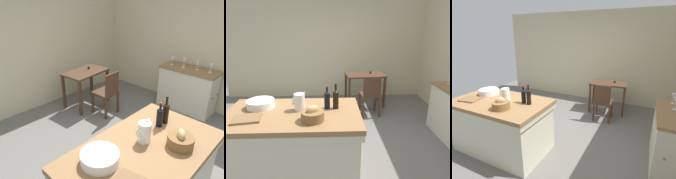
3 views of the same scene
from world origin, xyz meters
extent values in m
plane|color=#66635E|center=(0.00, 0.00, 0.00)|extent=(6.76, 6.76, 0.00)
cube|color=beige|center=(0.00, 2.60, 1.30)|extent=(5.32, 0.12, 2.60)
cube|color=beige|center=(2.60, 0.00, 1.30)|extent=(0.12, 5.20, 2.60)
cube|color=olive|center=(-0.35, -0.58, 0.88)|extent=(1.64, 0.96, 0.06)
cube|color=beige|center=(-0.35, -0.58, 0.81)|extent=(1.62, 0.94, 0.08)
cube|color=olive|center=(2.26, 0.21, 0.87)|extent=(0.52, 1.12, 0.04)
cube|color=beige|center=(2.26, 0.21, 0.42)|extent=(0.49, 1.09, 0.85)
sphere|color=brown|center=(2.14, -0.35, 0.47)|extent=(0.03, 0.03, 0.03)
sphere|color=brown|center=(2.38, -0.35, 0.47)|extent=(0.03, 0.03, 0.03)
cube|color=#472D1E|center=(0.94, 1.85, 0.75)|extent=(0.95, 0.64, 0.04)
cube|color=#472D1E|center=(0.55, 1.57, 0.37)|extent=(0.05, 0.05, 0.74)
cube|color=#472D1E|center=(1.37, 1.65, 0.37)|extent=(0.05, 0.05, 0.74)
cube|color=#472D1E|center=(0.50, 2.06, 0.37)|extent=(0.05, 0.05, 0.74)
cube|color=#472D1E|center=(1.33, 2.13, 0.37)|extent=(0.05, 0.05, 0.74)
cylinder|color=black|center=(1.08, 1.92, 0.80)|extent=(0.04, 0.04, 0.05)
cube|color=#472D1E|center=(0.96, 1.30, 0.45)|extent=(0.42, 0.42, 0.04)
cube|color=#472D1E|center=(0.97, 1.12, 0.69)|extent=(0.36, 0.05, 0.42)
cube|color=#472D1E|center=(1.13, 1.48, 0.22)|extent=(0.04, 0.04, 0.43)
cube|color=#472D1E|center=(0.77, 1.47, 0.22)|extent=(0.04, 0.04, 0.43)
cube|color=#472D1E|center=(1.15, 1.12, 0.22)|extent=(0.04, 0.04, 0.43)
cube|color=#472D1E|center=(0.79, 1.11, 0.22)|extent=(0.04, 0.04, 0.43)
cylinder|color=white|center=(-0.27, -0.51, 1.01)|extent=(0.13, 0.13, 0.21)
cone|color=white|center=(-0.21, -0.51, 1.13)|extent=(0.07, 0.04, 0.06)
torus|color=white|center=(-0.34, -0.51, 1.02)|extent=(0.02, 0.10, 0.10)
cylinder|color=white|center=(-0.78, -0.41, 0.96)|extent=(0.34, 0.34, 0.10)
cylinder|color=brown|center=(-0.09, -0.80, 0.96)|extent=(0.26, 0.26, 0.11)
ellipsoid|color=tan|center=(-0.09, -0.80, 1.04)|extent=(0.16, 0.14, 0.10)
cylinder|color=black|center=(0.18, -0.48, 1.02)|extent=(0.07, 0.07, 0.22)
cone|color=black|center=(0.18, -0.48, 1.14)|extent=(0.07, 0.07, 0.03)
cylinder|color=black|center=(0.18, -0.48, 1.19)|extent=(0.03, 0.03, 0.08)
cylinder|color=black|center=(0.18, -0.48, 1.22)|extent=(0.03, 0.03, 0.01)
cylinder|color=black|center=(0.07, -0.47, 1.01)|extent=(0.07, 0.07, 0.20)
cone|color=black|center=(0.07, -0.47, 1.12)|extent=(0.07, 0.07, 0.02)
cylinder|color=black|center=(0.07, -0.47, 1.17)|extent=(0.03, 0.03, 0.07)
cylinder|color=maroon|center=(0.07, -0.47, 1.19)|extent=(0.03, 0.03, 0.01)
cylinder|color=white|center=(2.29, -0.17, 0.89)|extent=(0.06, 0.06, 0.00)
cylinder|color=white|center=(2.29, -0.17, 0.93)|extent=(0.01, 0.01, 0.07)
cone|color=white|center=(2.29, -0.17, 1.02)|extent=(0.07, 0.07, 0.10)
cylinder|color=white|center=(2.28, 0.08, 0.89)|extent=(0.06, 0.06, 0.00)
cylinder|color=white|center=(2.28, 0.08, 0.93)|extent=(0.01, 0.01, 0.07)
cone|color=white|center=(2.28, 0.08, 1.02)|extent=(0.07, 0.07, 0.10)
cylinder|color=white|center=(2.25, 0.34, 0.89)|extent=(0.06, 0.06, 0.00)
cylinder|color=white|center=(2.25, 0.34, 0.93)|extent=(0.01, 0.01, 0.07)
cone|color=white|center=(2.25, 0.34, 1.02)|extent=(0.07, 0.07, 0.11)
cylinder|color=white|center=(2.24, 0.60, 0.89)|extent=(0.06, 0.06, 0.00)
cylinder|color=white|center=(2.24, 0.60, 0.93)|extent=(0.01, 0.01, 0.07)
cone|color=white|center=(2.24, 0.60, 1.01)|extent=(0.07, 0.07, 0.10)
camera|label=1|loc=(-1.78, -1.51, 2.27)|focal=34.93mm
camera|label=2|loc=(0.11, -2.88, 1.95)|focal=33.13mm
camera|label=3|loc=(1.80, -2.56, 1.98)|focal=28.15mm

